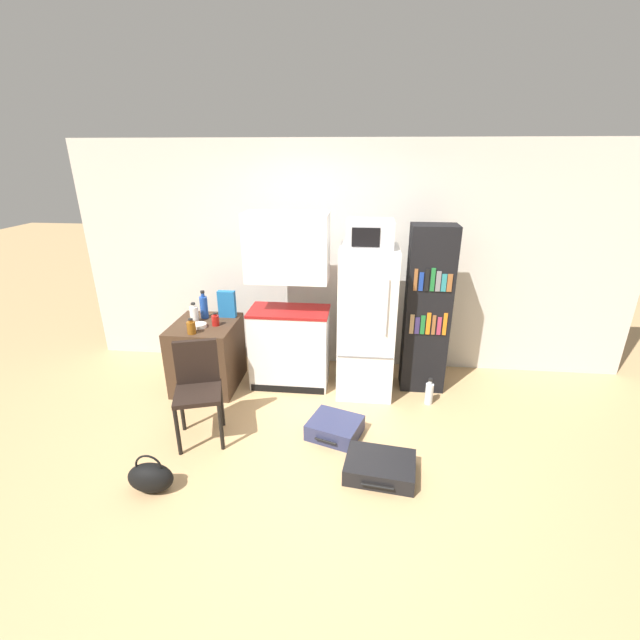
{
  "coord_description": "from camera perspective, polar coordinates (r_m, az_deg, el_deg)",
  "views": [
    {
      "loc": [
        0.36,
        -2.88,
        2.47
      ],
      "look_at": [
        -0.03,
        0.85,
        0.99
      ],
      "focal_mm": 24.0,
      "sensor_mm": 36.0,
      "label": 1
    }
  ],
  "objects": [
    {
      "name": "suitcase_large_flat",
      "position": [
        4.1,
        2.0,
        -14.16
      ],
      "size": [
        0.56,
        0.52,
        0.16
      ],
      "rotation": [
        0.0,
        0.0,
        -0.32
      ],
      "color": "navy",
      "rests_on": "ground_plane"
    },
    {
      "name": "microwave",
      "position": [
        4.25,
        6.69,
        11.36
      ],
      "size": [
        0.45,
        0.4,
        0.26
      ],
      "color": "#B7B7BC",
      "rests_on": "refrigerator"
    },
    {
      "name": "kitchen_hutch",
      "position": [
        4.6,
        -4.16,
        1.41
      ],
      "size": [
        0.86,
        0.47,
        1.91
      ],
      "color": "white",
      "rests_on": "ground_plane"
    },
    {
      "name": "bottle_ketchup_red",
      "position": [
        4.66,
        -13.77,
        -0.02
      ],
      "size": [
        0.08,
        0.08,
        0.14
      ],
      "color": "#AD1914",
      "rests_on": "side_table"
    },
    {
      "name": "bookshelf",
      "position": [
        4.65,
        14.09,
        1.2
      ],
      "size": [
        0.46,
        0.32,
        1.81
      ],
      "color": "black",
      "rests_on": "ground_plane"
    },
    {
      "name": "chair",
      "position": [
        4.02,
        -16.0,
        -7.92
      ],
      "size": [
        0.5,
        0.5,
        0.92
      ],
      "rotation": [
        0.0,
        0.0,
        0.3
      ],
      "color": "black",
      "rests_on": "ground_plane"
    },
    {
      "name": "handbag",
      "position": [
        3.76,
        -21.66,
        -18.91
      ],
      "size": [
        0.36,
        0.2,
        0.33
      ],
      "color": "black",
      "rests_on": "ground_plane"
    },
    {
      "name": "bowl",
      "position": [
        4.67,
        -15.77,
        -0.72
      ],
      "size": [
        0.15,
        0.15,
        0.04
      ],
      "color": "silver",
      "rests_on": "side_table"
    },
    {
      "name": "wall_back",
      "position": [
        5.02,
        4.08,
        8.09
      ],
      "size": [
        6.4,
        0.1,
        2.61
      ],
      "color": "beige",
      "rests_on": "ground_plane"
    },
    {
      "name": "water_bottle_front",
      "position": [
        4.67,
        14.34,
        -9.41
      ],
      "size": [
        0.08,
        0.08,
        0.29
      ],
      "color": "silver",
      "rests_on": "ground_plane"
    },
    {
      "name": "side_table",
      "position": [
        4.92,
        -14.8,
        -4.47
      ],
      "size": [
        0.67,
        0.74,
        0.75
      ],
      "color": "#422D1E",
      "rests_on": "ground_plane"
    },
    {
      "name": "bottle_amber_beer",
      "position": [
        4.51,
        -16.79,
        -0.94
      ],
      "size": [
        0.09,
        0.09,
        0.16
      ],
      "color": "brown",
      "rests_on": "side_table"
    },
    {
      "name": "refrigerator",
      "position": [
        4.51,
        6.19,
        -0.34
      ],
      "size": [
        0.58,
        0.61,
        1.6
      ],
      "color": "white",
      "rests_on": "ground_plane"
    },
    {
      "name": "bottle_blue_soda",
      "position": [
        4.89,
        -15.22,
        1.74
      ],
      "size": [
        0.09,
        0.09,
        0.31
      ],
      "color": "#1E47A3",
      "rests_on": "side_table"
    },
    {
      "name": "cereal_box",
      "position": [
        4.85,
        -12.3,
        2.09
      ],
      "size": [
        0.19,
        0.07,
        0.3
      ],
      "color": "#1E66A8",
      "rests_on": "side_table"
    },
    {
      "name": "bottle_milk_white",
      "position": [
        4.81,
        -16.45,
        0.78
      ],
      "size": [
        0.09,
        0.09,
        0.22
      ],
      "color": "white",
      "rests_on": "side_table"
    },
    {
      "name": "ground_plane",
      "position": [
        3.82,
        -0.88,
        -18.83
      ],
      "size": [
        24.0,
        24.0,
        0.0
      ],
      "primitive_type": "plane",
      "color": "tan"
    },
    {
      "name": "suitcase_small_flat",
      "position": [
        3.72,
        8.0,
        -18.86
      ],
      "size": [
        0.61,
        0.48,
        0.14
      ],
      "rotation": [
        0.0,
        0.0,
        -0.12
      ],
      "color": "black",
      "rests_on": "ground_plane"
    }
  ]
}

